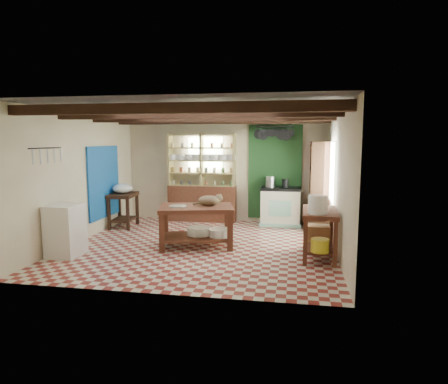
% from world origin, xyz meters
% --- Properties ---
extents(floor, '(5.00, 5.00, 0.02)m').
position_xyz_m(floor, '(0.00, 0.00, -0.01)').
color(floor, maroon).
rests_on(floor, ground).
extents(ceiling, '(5.00, 5.00, 0.02)m').
position_xyz_m(ceiling, '(0.00, 0.00, 2.60)').
color(ceiling, '#47474C').
rests_on(ceiling, wall_back).
extents(wall_back, '(5.00, 0.04, 2.60)m').
position_xyz_m(wall_back, '(0.00, 2.50, 1.30)').
color(wall_back, beige).
rests_on(wall_back, floor).
extents(wall_front, '(5.00, 0.04, 2.60)m').
position_xyz_m(wall_front, '(0.00, -2.50, 1.30)').
color(wall_front, beige).
rests_on(wall_front, floor).
extents(wall_left, '(0.04, 5.00, 2.60)m').
position_xyz_m(wall_left, '(-2.50, 0.00, 1.30)').
color(wall_left, beige).
rests_on(wall_left, floor).
extents(wall_right, '(0.04, 5.00, 2.60)m').
position_xyz_m(wall_right, '(2.50, 0.00, 1.30)').
color(wall_right, beige).
rests_on(wall_right, floor).
extents(ceiling_beams, '(5.00, 3.80, 0.15)m').
position_xyz_m(ceiling_beams, '(0.00, 0.00, 2.48)').
color(ceiling_beams, '#361E13').
rests_on(ceiling_beams, ceiling).
extents(blue_wall_patch, '(0.04, 1.40, 1.60)m').
position_xyz_m(blue_wall_patch, '(-2.47, 0.90, 1.10)').
color(blue_wall_patch, '#1658AA').
rests_on(blue_wall_patch, wall_left).
extents(green_wall_patch, '(1.30, 0.04, 2.30)m').
position_xyz_m(green_wall_patch, '(1.25, 2.47, 1.25)').
color(green_wall_patch, '#1D4920').
rests_on(green_wall_patch, wall_back).
extents(window_back, '(0.90, 0.02, 0.80)m').
position_xyz_m(window_back, '(-0.50, 2.48, 1.70)').
color(window_back, silver).
rests_on(window_back, wall_back).
extents(window_right, '(0.02, 1.30, 1.20)m').
position_xyz_m(window_right, '(2.48, 1.00, 1.40)').
color(window_right, silver).
rests_on(window_right, wall_right).
extents(utensil_rail, '(0.06, 0.90, 0.28)m').
position_xyz_m(utensil_rail, '(-2.44, -1.20, 1.78)').
color(utensil_rail, black).
rests_on(utensil_rail, wall_left).
extents(pot_rack, '(0.86, 0.12, 0.36)m').
position_xyz_m(pot_rack, '(1.25, 2.05, 2.18)').
color(pot_rack, black).
rests_on(pot_rack, ceiling).
extents(shelving_unit, '(1.70, 0.34, 2.20)m').
position_xyz_m(shelving_unit, '(-0.55, 2.31, 1.10)').
color(shelving_unit, tan).
rests_on(shelving_unit, floor).
extents(tall_rack, '(0.40, 0.86, 2.00)m').
position_xyz_m(tall_rack, '(2.28, 1.80, 1.00)').
color(tall_rack, '#361E13').
rests_on(tall_rack, floor).
extents(work_table, '(1.56, 1.22, 0.78)m').
position_xyz_m(work_table, '(-0.10, -0.07, 0.39)').
color(work_table, brown).
rests_on(work_table, floor).
extents(stove, '(0.94, 0.64, 0.91)m').
position_xyz_m(stove, '(1.42, 2.15, 0.46)').
color(stove, '#EEEACE').
rests_on(stove, floor).
extents(prep_table, '(0.61, 0.83, 0.80)m').
position_xyz_m(prep_table, '(-2.20, 1.28, 0.40)').
color(prep_table, '#361E13').
rests_on(prep_table, floor).
extents(white_cabinet, '(0.52, 0.62, 0.91)m').
position_xyz_m(white_cabinet, '(-2.22, -1.09, 0.46)').
color(white_cabinet, white).
rests_on(white_cabinet, floor).
extents(right_counter, '(0.61, 1.17, 0.83)m').
position_xyz_m(right_counter, '(2.18, -0.39, 0.42)').
color(right_counter, brown).
rests_on(right_counter, floor).
extents(cat, '(0.53, 0.47, 0.19)m').
position_xyz_m(cat, '(0.13, 0.04, 0.88)').
color(cat, '#8A7050').
rests_on(cat, work_table).
extents(steel_tray, '(0.40, 0.40, 0.02)m').
position_xyz_m(steel_tray, '(-0.43, -0.20, 0.79)').
color(steel_tray, '#A6A5AD').
rests_on(steel_tray, work_table).
extents(basin_large, '(0.55, 0.55, 0.16)m').
position_xyz_m(basin_large, '(-0.07, -0.01, 0.29)').
color(basin_large, white).
rests_on(basin_large, work_table).
extents(basin_small, '(0.52, 0.52, 0.15)m').
position_xyz_m(basin_small, '(0.36, -0.06, 0.28)').
color(basin_small, white).
rests_on(basin_small, work_table).
extents(kettle_left, '(0.22, 0.22, 0.26)m').
position_xyz_m(kettle_left, '(1.17, 2.15, 1.04)').
color(kettle_left, '#A6A5AD').
rests_on(kettle_left, stove).
extents(kettle_right, '(0.16, 0.16, 0.20)m').
position_xyz_m(kettle_right, '(1.52, 2.15, 1.01)').
color(kettle_right, black).
rests_on(kettle_right, stove).
extents(enamel_bowl, '(0.50, 0.50, 0.23)m').
position_xyz_m(enamel_bowl, '(-2.20, 1.28, 0.92)').
color(enamel_bowl, white).
rests_on(enamel_bowl, prep_table).
extents(white_bucket, '(0.32, 0.32, 0.31)m').
position_xyz_m(white_bucket, '(2.12, -0.74, 0.99)').
color(white_bucket, white).
rests_on(white_bucket, right_counter).
extents(wicker_basket, '(0.40, 0.33, 0.28)m').
position_xyz_m(wicker_basket, '(2.19, -0.09, 0.36)').
color(wicker_basket, '#AB7345').
rests_on(wicker_basket, right_counter).
extents(yellow_tub, '(0.30, 0.30, 0.22)m').
position_xyz_m(yellow_tub, '(2.17, -0.84, 0.33)').
color(yellow_tub, yellow).
rests_on(yellow_tub, right_counter).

